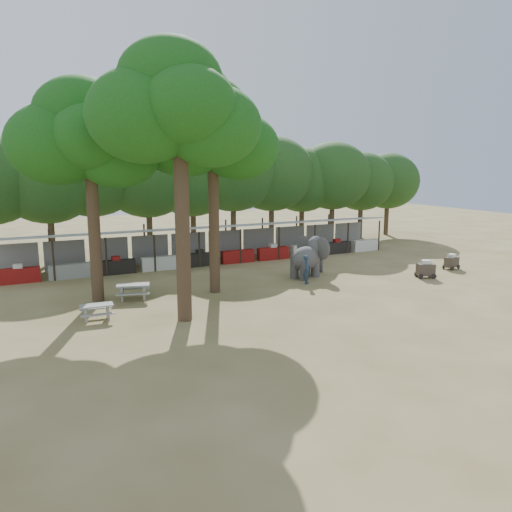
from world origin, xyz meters
name	(u,v)px	position (x,y,z in m)	size (l,w,h in m)	color
ground	(322,314)	(0.00, 0.00, 0.00)	(100.00, 100.00, 0.00)	brown
vendor_stalls	(214,246)	(0.00, 13.84, 1.18)	(28.00, 2.99, 2.80)	gray
yard_tree_left	(85,136)	(-9.13, 7.19, 8.20)	(7.10, 6.90, 11.02)	#332316
yard_tree_center	(175,107)	(-6.13, 2.19, 9.21)	(7.10, 6.90, 12.04)	#332316
yard_tree_back	(209,131)	(-3.13, 6.19, 8.54)	(7.10, 6.90, 11.36)	#332316
backdrop_trees	(189,181)	(0.00, 19.00, 5.51)	(46.46, 5.95, 8.33)	#332316
elephant	(309,257)	(3.59, 7.03, 1.22)	(3.26, 2.60, 2.45)	#3D3B3B
handler	(307,270)	(2.47, 5.42, 0.85)	(0.61, 0.41, 1.69)	#26384C
picnic_table_near	(97,310)	(-9.56, 3.64, 0.47)	(1.51, 1.38, 0.72)	gray
picnic_table_far	(133,290)	(-7.35, 6.35, 0.54)	(1.98, 1.86, 0.82)	gray
cart_front	(426,269)	(9.87, 3.60, 0.54)	(1.32, 1.12, 1.10)	#332A23
cart_back	(452,262)	(13.31, 4.78, 0.50)	(1.15, 0.88, 1.01)	#332A23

